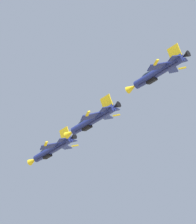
{
  "coord_description": "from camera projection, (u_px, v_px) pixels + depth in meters",
  "views": [
    {
      "loc": [
        3.32,
        -2.07,
        1.69
      ],
      "look_at": [
        -9.69,
        90.91,
        71.89
      ],
      "focal_mm": 88.07,
      "sensor_mm": 36.0,
      "label": 1
    }
  ],
  "objects": [
    {
      "name": "fighter_jet_right_wing",
      "position": [
        157.0,
        72.0,
        109.75
      ],
      "size": [
        13.56,
        11.62,
        5.12
      ],
      "rotation": [
        0.0,
        -0.42,
        0.92
      ],
      "color": "navy"
    },
    {
      "name": "fighter_jet_left_wing",
      "position": [
        92.0,
        120.0,
        116.13
      ],
      "size": [
        13.56,
        11.59,
        5.17
      ],
      "rotation": [
        0.0,
        -0.44,
        0.92
      ],
      "color": "navy"
    },
    {
      "name": "fighter_jet_lead",
      "position": [
        52.0,
        150.0,
        127.36
      ],
      "size": [
        13.56,
        11.68,
        4.98
      ],
      "rotation": [
        0.0,
        -0.38,
        0.92
      ],
      "color": "navy"
    }
  ]
}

